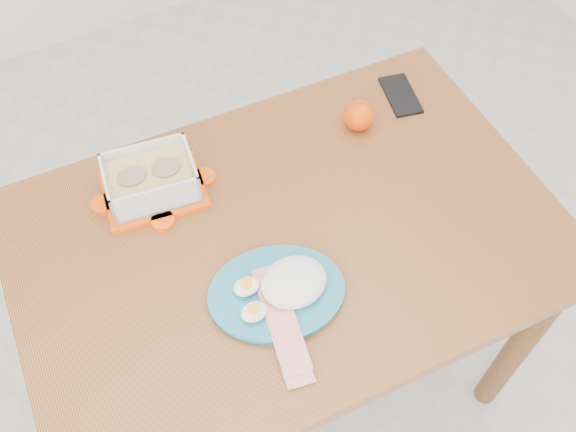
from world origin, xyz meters
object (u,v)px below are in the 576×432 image
dining_table (288,261)px  smartphone (401,95)px  rice_plate (282,288)px  orange_fruit (359,115)px  food_container (151,180)px

dining_table → smartphone: bearing=30.4°
rice_plate → smartphone: rice_plate is taller
orange_fruit → rice_plate: (-0.35, -0.30, -0.01)m
food_container → smartphone: bearing=8.4°
orange_fruit → smartphone: (0.14, 0.03, -0.03)m
food_container → smartphone: (0.62, -0.00, -0.04)m
dining_table → smartphone: smartphone is taller
food_container → orange_fruit: bearing=4.1°
rice_plate → smartphone: 0.60m
rice_plate → dining_table: bearing=73.6°
orange_fruit → smartphone: orange_fruit is taller
dining_table → food_container: 0.34m
food_container → rice_plate: size_ratio=0.72×
rice_plate → smartphone: (0.49, 0.34, -0.02)m
orange_fruit → rice_plate: bearing=-139.5°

